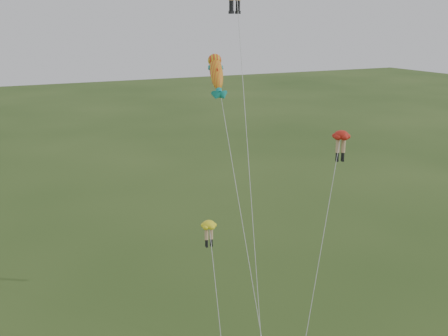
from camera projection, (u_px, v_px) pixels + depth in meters
name	position (u px, v px, depth m)	size (l,w,h in m)	color
legs_kite_red_mid	(340.00, 142.00, 33.03)	(7.42, 6.79, 12.49)	red
legs_kite_yellow	(210.00, 239.00, 25.45)	(1.29, 4.75, 9.64)	yellow
fish_kite	(217.00, 74.00, 30.78)	(1.78, 10.40, 17.73)	yellow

